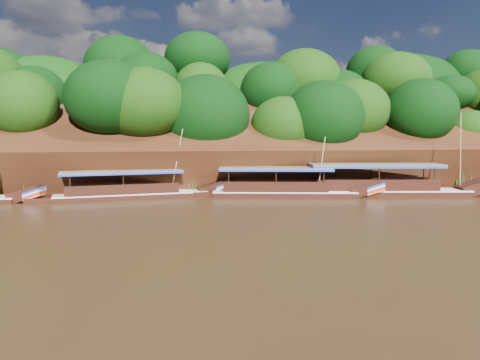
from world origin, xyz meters
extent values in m
plane|color=black|center=(0.00, 0.00, 0.00)|extent=(160.00, 160.00, 0.00)
cube|color=black|center=(0.00, 16.00, 3.50)|extent=(120.00, 16.12, 13.64)
cube|color=black|center=(0.00, 26.00, 0.00)|extent=(120.00, 24.00, 12.00)
ellipsoid|color=#08340B|center=(-6.00, 15.00, 3.50)|extent=(18.00, 8.00, 6.40)
ellipsoid|color=#08340B|center=(0.00, 23.00, 9.20)|extent=(24.00, 11.00, 8.40)
ellipsoid|color=#08340B|center=(24.00, 14.50, 3.40)|extent=(18.00, 8.00, 6.00)
cube|color=black|center=(9.98, 6.24, 0.00)|extent=(14.00, 4.31, 0.97)
cube|color=silver|center=(9.98, 6.24, 0.46)|extent=(14.01, 4.38, 0.11)
cube|color=black|center=(17.67, 5.14, 0.75)|extent=(3.47, 2.22, 1.88)
cube|color=brown|center=(9.13, 6.37, 2.60)|extent=(11.09, 4.24, 0.13)
cube|color=#1C35B6|center=(9.13, 6.37, 2.47)|extent=(11.09, 4.24, 0.19)
cylinder|color=tan|center=(15.78, 4.87, 3.74)|extent=(1.40, 1.64, 6.21)
cube|color=black|center=(1.58, 7.15, 0.00)|extent=(11.89, 4.30, 0.88)
cube|color=silver|center=(1.58, 7.15, 0.42)|extent=(11.90, 4.36, 0.10)
cube|color=black|center=(8.04, 5.92, 0.68)|extent=(3.03, 2.10, 1.65)
cube|color=#1C35B6|center=(8.76, 5.78, 0.97)|extent=(1.73, 1.91, 0.60)
cube|color=red|center=(8.76, 5.78, 0.64)|extent=(1.73, 1.91, 0.60)
cube|color=brown|center=(0.86, 7.29, 2.35)|extent=(9.46, 4.14, 0.12)
cube|color=#1C35B6|center=(0.86, 7.29, 2.23)|extent=(9.46, 4.14, 0.18)
cylinder|color=tan|center=(4.34, 6.03, 2.68)|extent=(0.48, 0.48, 4.47)
cube|color=black|center=(-10.72, 8.06, 0.00)|extent=(12.15, 3.91, 0.82)
cube|color=silver|center=(-10.72, 8.06, 0.39)|extent=(12.16, 3.97, 0.09)
cube|color=black|center=(-4.07, 9.15, 0.64)|extent=(3.02, 1.93, 1.61)
cube|color=#1C35B6|center=(-3.33, 9.27, 0.91)|extent=(1.70, 1.78, 0.60)
cube|color=red|center=(-3.33, 9.27, 0.60)|extent=(1.70, 1.78, 0.60)
cube|color=brown|center=(-11.46, 7.93, 2.19)|extent=(9.63, 3.79, 0.11)
cube|color=#1C35B6|center=(-11.46, 7.93, 2.08)|extent=(9.63, 3.79, 0.16)
cylinder|color=tan|center=(-7.11, 8.47, 3.06)|extent=(1.08, 1.59, 5.00)
cube|color=black|center=(-18.52, 7.14, 0.63)|extent=(2.64, 1.76, 1.50)
cube|color=#1C35B6|center=(-17.87, 7.07, 0.90)|extent=(1.45, 1.68, 0.54)
cube|color=red|center=(-17.87, 7.07, 0.59)|extent=(1.45, 1.68, 0.54)
cone|color=#1C5816|center=(-18.92, 9.71, 0.80)|extent=(1.50, 1.50, 1.60)
cone|color=#1C5816|center=(-12.66, 9.64, 0.85)|extent=(1.50, 1.50, 1.70)
cone|color=#1C5816|center=(-5.77, 9.61, 0.83)|extent=(1.50, 1.50, 1.65)
cone|color=#1C5816|center=(0.39, 9.03, 0.81)|extent=(1.50, 1.50, 1.63)
cone|color=#1C5816|center=(6.62, 9.87, 1.08)|extent=(1.50, 1.50, 2.15)
cone|color=#1C5816|center=(11.97, 9.66, 0.81)|extent=(1.50, 1.50, 1.63)
cone|color=#1C5816|center=(19.35, 9.14, 0.91)|extent=(1.50, 1.50, 1.82)
camera|label=1|loc=(-8.13, -29.97, 5.28)|focal=35.00mm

